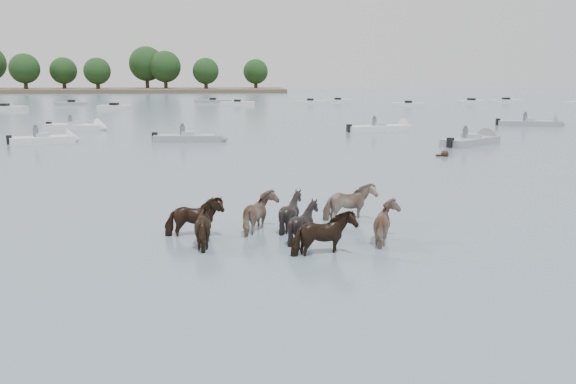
{
  "coord_description": "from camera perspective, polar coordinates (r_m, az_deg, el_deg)",
  "views": [
    {
      "loc": [
        -1.58,
        -16.61,
        4.53
      ],
      "look_at": [
        -0.24,
        0.67,
        1.1
      ],
      "focal_mm": 36.86,
      "sensor_mm": 36.0,
      "label": 1
    }
  ],
  "objects": [
    {
      "name": "motorboat_c",
      "position": [
        49.74,
        9.57,
        6.08
      ],
      "size": [
        6.09,
        3.09,
        1.92
      ],
      "rotation": [
        0.0,
        0.0,
        0.27
      ],
      "color": "silver",
      "rests_on": "ground"
    },
    {
      "name": "motorboat_b",
      "position": [
        41.56,
        -8.56,
        5.14
      ],
      "size": [
        5.33,
        1.95,
        1.92
      ],
      "rotation": [
        0.0,
        0.0,
        -0.07
      ],
      "color": "gray",
      "rests_on": "ground"
    },
    {
      "name": "pony_herd",
      "position": [
        16.82,
        0.15,
        -2.85
      ],
      "size": [
        6.98,
        4.93,
        1.43
      ],
      "color": "black",
      "rests_on": "ground"
    },
    {
      "name": "motorboat_d",
      "position": [
        41.65,
        17.74,
        4.74
      ],
      "size": [
        5.18,
        4.55,
        1.92
      ],
      "rotation": [
        0.0,
        0.0,
        0.66
      ],
      "color": "gray",
      "rests_on": "ground"
    },
    {
      "name": "ground",
      "position": [
        17.29,
        0.96,
        -4.0
      ],
      "size": [
        400.0,
        400.0,
        0.0
      ],
      "primitive_type": "plane",
      "color": "#4D5E6E",
      "rests_on": "ground"
    },
    {
      "name": "motorboat_a",
      "position": [
        43.31,
        -21.68,
        4.71
      ],
      "size": [
        4.77,
        3.13,
        1.92
      ],
      "rotation": [
        0.0,
        0.0,
        0.37
      ],
      "color": "silver",
      "rests_on": "ground"
    },
    {
      "name": "motorboat_f",
      "position": [
        52.78,
        -19.1,
        5.91
      ],
      "size": [
        5.65,
        3.04,
        1.92
      ],
      "rotation": [
        0.0,
        0.0,
        -0.28
      ],
      "color": "silver",
      "rests_on": "ground"
    },
    {
      "name": "swimming_pony",
      "position": [
        34.81,
        14.81,
        3.52
      ],
      "size": [
        0.72,
        0.44,
        0.44
      ],
      "color": "black",
      "rests_on": "ground"
    },
    {
      "name": "distant_flotilla",
      "position": [
        92.38,
        -3.8,
        8.53
      ],
      "size": [
        107.02,
        20.1,
        0.93
      ],
      "color": "silver",
      "rests_on": "ground"
    },
    {
      "name": "motorboat_e",
      "position": [
        58.51,
        22.98,
        6.1
      ],
      "size": [
        6.16,
        2.83,
        1.92
      ],
      "rotation": [
        0.0,
        0.0,
        -0.22
      ],
      "color": "gray",
      "rests_on": "ground"
    }
  ]
}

